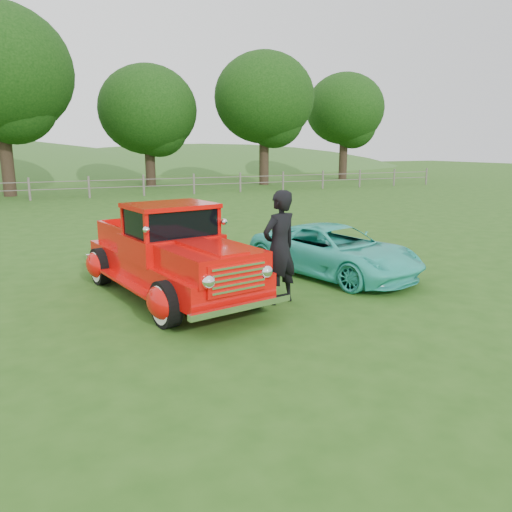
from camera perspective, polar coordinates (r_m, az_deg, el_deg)
name	(u,v)px	position (r m, az deg, el deg)	size (l,w,h in m)	color
ground	(252,327)	(8.00, -0.45, -8.10)	(140.00, 140.00, 0.00)	#254F15
distant_hills	(21,208)	(66.72, -25.29, 4.94)	(116.00, 60.00, 18.00)	#335E22
fence_line	(89,187)	(29.09, -18.54, 7.47)	(48.00, 0.12, 1.20)	#685E57
tree_near_east	(148,110)	(36.82, -12.27, 15.99)	(6.80, 6.80, 8.33)	black
tree_mid_east	(264,98)	(37.60, 0.95, 17.60)	(7.20, 7.20, 9.44)	black
tree_far_east	(345,109)	(44.65, 10.13, 16.20)	(6.60, 6.60, 8.86)	black
red_pickup	(171,255)	(9.55, -9.74, 0.11)	(2.90, 5.22, 1.78)	black
teal_sedan	(334,251)	(11.11, 8.94, 0.61)	(1.84, 4.00, 1.11)	#32C8B4
man	(279,247)	(8.95, 2.70, 0.98)	(0.75, 0.49, 2.06)	black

